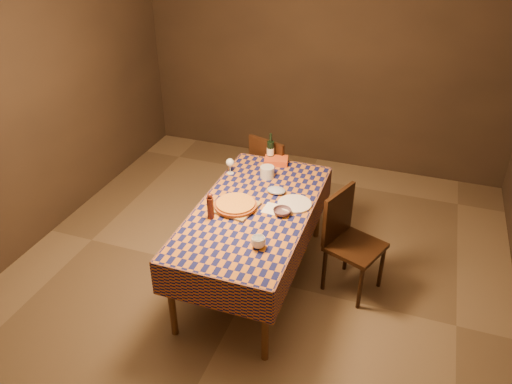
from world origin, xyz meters
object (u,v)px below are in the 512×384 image
chair_far (273,172)px  white_plate (295,204)px  chair_right (348,236)px  cutting_board (236,207)px  pizza (236,204)px  wine_bottle (270,151)px  bowl (282,212)px  dining_table (254,216)px

chair_far → white_plate: bearing=-62.1°
chair_far → chair_right: size_ratio=1.00×
cutting_board → pizza: (0.00, -0.00, 0.03)m
wine_bottle → chair_far: 0.42m
bowl → chair_far: 1.20m
pizza → wine_bottle: 0.92m
cutting_board → dining_table: bearing=19.3°
bowl → wine_bottle: bearing=113.8°
chair_far → wine_bottle: bearing=-79.1°
pizza → white_plate: pizza is taller
wine_bottle → chair_right: (0.91, -0.66, -0.35)m
dining_table → cutting_board: 0.18m
dining_table → chair_far: size_ratio=1.98×
dining_table → pizza: 0.19m
white_plate → chair_right: (0.47, 0.04, -0.26)m
pizza → chair_right: bearing=15.6°
bowl → chair_right: chair_right is taller
cutting_board → wine_bottle: 0.92m
dining_table → white_plate: 0.36m
bowl → white_plate: bearing=71.5°
chair_far → chair_right: (0.96, -0.87, 0.00)m
dining_table → white_plate: size_ratio=6.39×
cutting_board → bowl: size_ratio=2.19×
cutting_board → chair_right: size_ratio=0.35×
chair_right → white_plate: bearing=-174.9°
bowl → wine_bottle: wine_bottle is taller
wine_bottle → pizza: bearing=-90.6°
white_plate → chair_right: chair_right is taller
wine_bottle → chair_far: wine_bottle is taller
bowl → chair_right: bearing=22.2°
pizza → cutting_board: bearing=90.0°
wine_bottle → dining_table: bearing=-81.0°
cutting_board → chair_far: bearing=91.7°
pizza → chair_far: chair_far is taller
wine_bottle → chair_far: size_ratio=0.31×
bowl → white_plate: bowl is taller
pizza → chair_far: size_ratio=0.44×
cutting_board → bowl: (0.39, 0.04, 0.01)m
dining_table → chair_far: (-0.18, 1.08, -0.17)m
bowl → chair_right: size_ratio=0.16×
cutting_board → bowl: bearing=6.1°
bowl → dining_table: bearing=177.9°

